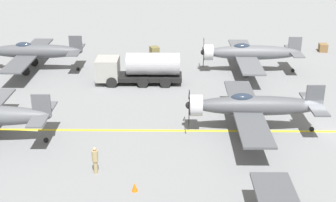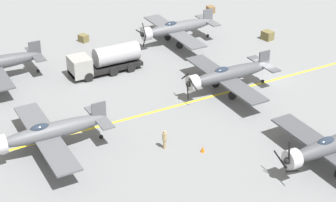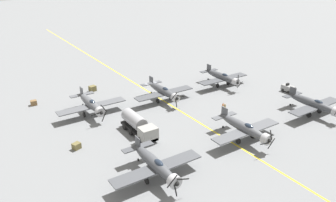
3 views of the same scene
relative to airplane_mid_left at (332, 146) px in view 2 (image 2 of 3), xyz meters
The scene contains 12 objects.
ground_plane 15.84m from the airplane_mid_left, 18.68° to the right, with size 400.00×400.00×0.00m, color slate.
taxiway_stripe 15.84m from the airplane_mid_left, 18.68° to the right, with size 0.30×160.00×0.01m, color yellow.
airplane_mid_left is the anchor object (origin of this frame).
airplane_far_center 23.09m from the airplane_mid_left, 56.16° to the left, with size 12.00×9.98×3.74m.
airplane_mid_center 14.90m from the airplane_mid_left, ahead, with size 12.00×9.98×3.65m.
airplane_mid_right 28.68m from the airplane_mid_left, ahead, with size 12.00×9.98×3.65m.
fuel_tanker 26.71m from the airplane_mid_left, 19.51° to the left, with size 2.68×8.00×2.98m.
ground_crew_walking 13.70m from the airplane_mid_left, 49.95° to the left, with size 0.39×0.39×1.79m.
supply_crate_by_tanker 27.38m from the airplane_mid_left, 27.13° to the right, with size 1.31×1.09×1.09m, color brown.
supply_crate_mid_lane 38.04m from the airplane_mid_left, 17.87° to the right, with size 1.09×0.91×0.91m, color brown.
supply_crate_outboard 35.59m from the airplane_mid_left, 12.71° to the left, with size 1.09×0.91×0.91m, color brown.
traffic_cone 10.53m from the airplane_mid_left, 49.34° to the left, with size 0.36×0.36×0.55m, color orange.
Camera 2 is at (-41.66, 34.65, 26.49)m, focal length 60.00 mm.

